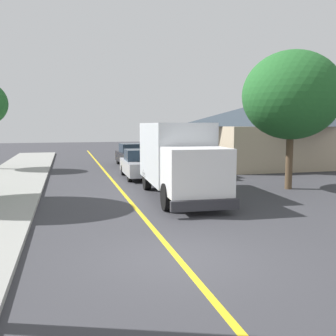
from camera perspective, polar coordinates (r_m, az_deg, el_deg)
ground_plane at (r=9.17m, az=1.44°, el=-13.40°), size 120.00×120.00×0.00m
centre_line_yellow at (r=18.69m, az=-7.35°, el=-3.10°), size 0.16×56.00×0.01m
box_truck at (r=16.35m, az=1.51°, el=1.79°), size 2.75×7.29×3.20m
parked_car_near at (r=22.28m, az=-4.34°, el=0.54°), size 1.89×4.43×1.67m
parked_car_mid at (r=28.99m, az=-5.54°, el=1.93°), size 1.95×4.46×1.67m
parked_van_across at (r=22.98m, az=4.43°, el=0.73°), size 1.81×4.40×1.67m
house_across_street at (r=29.45m, az=15.37°, el=5.33°), size 10.80×8.71×4.97m
street_tree_far_side at (r=19.21m, az=18.16°, el=10.36°), size 4.67×4.67×6.62m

